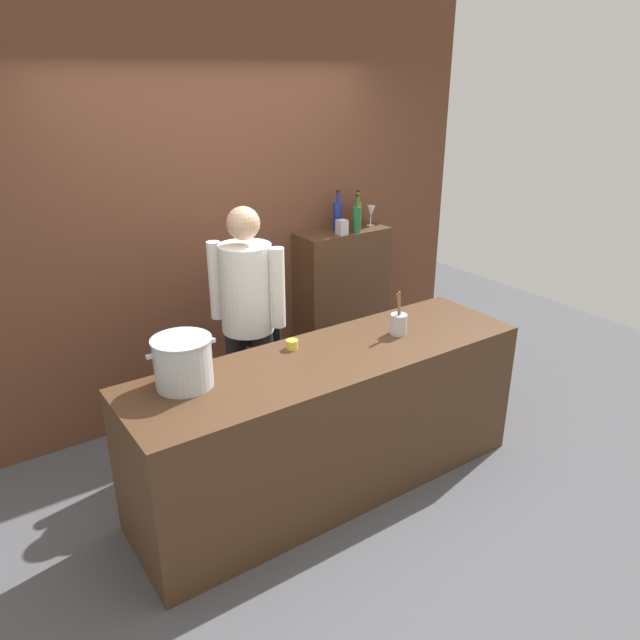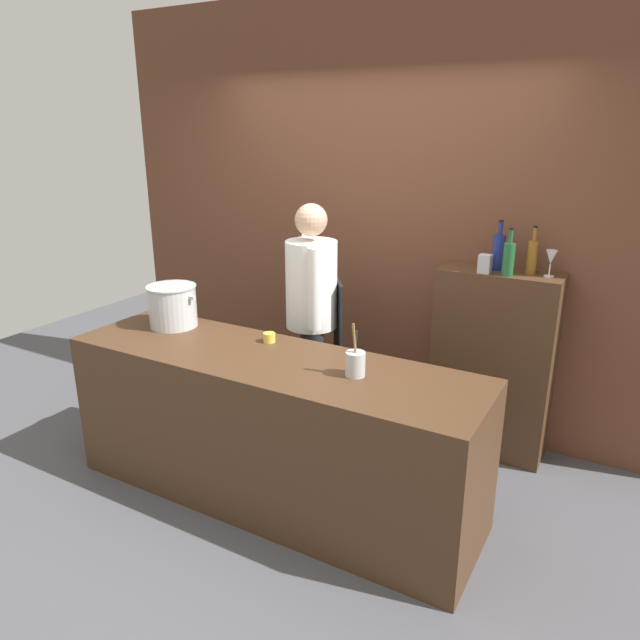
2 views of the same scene
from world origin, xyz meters
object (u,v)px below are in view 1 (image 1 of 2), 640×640
object	(u,v)px
chef	(248,312)
wine_bottle_cobalt	(338,216)
stockpot_large	(183,362)
butter_jar	(292,344)
utensil_crock	(399,323)
wine_glass_wide	(371,212)
spice_tin_silver	(342,227)
wine_bottle_amber	(358,214)
wine_bottle_green	(357,218)

from	to	relation	value
chef	wine_bottle_cobalt	bearing A→B (deg)	-101.98
stockpot_large	butter_jar	bearing A→B (deg)	4.86
utensil_crock	butter_jar	world-z (taller)	utensil_crock
butter_jar	wine_glass_wide	xyz separation A→B (m)	(1.38, 0.98, 0.44)
wine_bottle_cobalt	spice_tin_silver	bearing A→B (deg)	-111.22
stockpot_large	wine_bottle_cobalt	distance (m)	2.09
stockpot_large	wine_bottle_cobalt	world-z (taller)	wine_bottle_cobalt
utensil_crock	wine_bottle_amber	distance (m)	1.40
chef	utensil_crock	size ratio (longest dim) A/B	5.84
chef	wine_bottle_amber	size ratio (longest dim) A/B	5.64
stockpot_large	wine_glass_wide	distance (m)	2.35
wine_bottle_amber	butter_jar	bearing A→B (deg)	-141.40
butter_jar	wine_bottle_amber	distance (m)	1.68
chef	utensil_crock	world-z (taller)	chef
chef	wine_glass_wide	world-z (taller)	chef
wine_bottle_cobalt	spice_tin_silver	size ratio (longest dim) A/B	2.74
wine_bottle_cobalt	wine_glass_wide	xyz separation A→B (m)	(0.32, -0.02, -0.01)
spice_tin_silver	stockpot_large	bearing A→B (deg)	-151.20
stockpot_large	butter_jar	xyz separation A→B (m)	(0.70, 0.06, -0.11)
stockpot_large	utensil_crock	xyz separation A→B (m)	(1.36, -0.13, -0.06)
wine_bottle_cobalt	utensil_crock	bearing A→B (deg)	-108.49
butter_jar	wine_bottle_green	bearing A→B (deg)	37.34
butter_jar	wine_glass_wide	world-z (taller)	wine_glass_wide
stockpot_large	wine_glass_wide	world-z (taller)	wine_glass_wide
wine_glass_wide	wine_bottle_amber	bearing A→B (deg)	165.92
utensil_crock	butter_jar	bearing A→B (deg)	163.97
wine_bottle_amber	wine_bottle_green	world-z (taller)	wine_bottle_amber
utensil_crock	wine_bottle_amber	bearing A→B (deg)	63.33
wine_bottle_cobalt	spice_tin_silver	distance (m)	0.14
butter_jar	wine_glass_wide	bearing A→B (deg)	35.45
chef	wine_bottle_green	bearing A→B (deg)	-109.06
chef	wine_glass_wide	xyz separation A→B (m)	(1.39, 0.46, 0.41)
wine_bottle_amber	wine_glass_wide	size ratio (longest dim) A/B	1.81
butter_jar	wine_bottle_green	distance (m)	1.52
chef	wine_bottle_amber	distance (m)	1.43
stockpot_large	spice_tin_silver	world-z (taller)	spice_tin_silver
butter_jar	wine_bottle_amber	xyz separation A→B (m)	(1.27, 1.01, 0.44)
chef	butter_jar	world-z (taller)	chef
wine_glass_wide	spice_tin_silver	distance (m)	0.38
wine_bottle_green	spice_tin_silver	world-z (taller)	wine_bottle_green
chef	wine_bottle_cobalt	size ratio (longest dim) A/B	5.28
utensil_crock	wine_bottle_cobalt	bearing A→B (deg)	71.51
butter_jar	wine_bottle_green	size ratio (longest dim) A/B	0.25
chef	utensil_crock	xyz separation A→B (m)	(0.67, -0.71, 0.01)
chef	wine_bottle_green	world-z (taller)	chef
wine_glass_wide	stockpot_large	bearing A→B (deg)	-153.38
chef	wine_bottle_green	xyz separation A→B (m)	(1.17, 0.36, 0.40)
chef	stockpot_large	bearing A→B (deg)	94.16
stockpot_large	wine_glass_wide	xyz separation A→B (m)	(2.08, 1.04, 0.34)
stockpot_large	wine_bottle_cobalt	size ratio (longest dim) A/B	1.19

